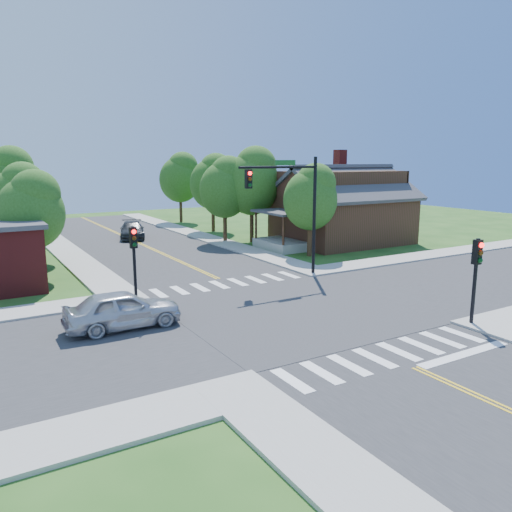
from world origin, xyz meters
TOP-DOWN VIEW (x-y plane):
  - ground at (0.00, 0.00)m, footprint 100.00×100.00m
  - road_ns at (0.00, 0.00)m, footprint 10.00×90.00m
  - road_ew at (0.00, 0.00)m, footprint 90.00×10.00m
  - intersection_patch at (0.00, 0.00)m, footprint 10.20×10.20m
  - sidewalk_ne at (15.82, 15.82)m, footprint 40.00×40.00m
  - crosswalk_north at (0.00, 6.20)m, footprint 8.85×2.00m
  - crosswalk_south at (0.00, -6.20)m, footprint 8.85×2.00m
  - centerline at (0.00, 0.00)m, footprint 0.30×90.00m
  - stop_bar at (2.50, -7.60)m, footprint 4.60×0.45m
  - signal_mast_ne at (3.91, 5.59)m, footprint 5.30×0.42m
  - signal_pole_se at (5.60, -5.62)m, footprint 0.34×0.42m
  - signal_pole_nw at (-5.60, 5.58)m, footprint 0.34×0.42m
  - house_ne at (15.11, 14.23)m, footprint 13.05×8.80m
  - tree_e_a at (9.18, 10.62)m, footprint 4.00×3.80m
  - tree_e_b at (8.81, 18.43)m, footprint 4.82×4.58m
  - tree_e_c at (8.78, 25.97)m, footprint 4.51×4.29m
  - tree_e_d at (8.85, 34.49)m, footprint 4.65×4.41m
  - tree_w_a at (-9.25, 12.91)m, footprint 3.83×3.64m
  - tree_w_b at (-9.10, 20.01)m, footprint 4.06×3.86m
  - tree_w_c at (-9.09, 27.70)m, footprint 4.82×4.57m
  - tree_w_d at (-8.91, 36.52)m, footprint 4.13×3.92m
  - tree_house at (6.77, 19.50)m, footprint 4.34×4.12m
  - tree_bldg at (-8.30, 18.09)m, footprint 3.59×3.41m
  - car_silver at (-7.38, 1.66)m, footprint 2.07×4.86m
  - car_dgrey at (0.33, 25.46)m, footprint 4.84×6.24m

SIDE VIEW (x-z plane):
  - ground at x=0.00m, z-range 0.00..0.00m
  - intersection_patch at x=0.00m, z-range -0.03..0.03m
  - stop_bar at x=2.50m, z-range -0.05..0.05m
  - road_ns at x=0.00m, z-range 0.00..0.04m
  - road_ew at x=0.00m, z-range 0.01..0.04m
  - crosswalk_north at x=0.00m, z-range 0.04..0.05m
  - crosswalk_south at x=0.00m, z-range 0.04..0.05m
  - centerline at x=0.00m, z-range 0.04..0.05m
  - sidewalk_ne at x=15.82m, z-range 0.00..0.14m
  - car_dgrey at x=0.33m, z-range 0.00..1.49m
  - car_silver at x=-7.38m, z-range 0.00..1.64m
  - signal_pole_se at x=5.60m, z-range 0.76..4.56m
  - signal_pole_nw at x=-5.60m, z-range 0.76..4.56m
  - house_ne at x=15.11m, z-range -0.23..6.88m
  - tree_bldg at x=-8.30m, z-range 0.94..7.05m
  - tree_w_a at x=-9.25m, z-range 1.01..7.51m
  - tree_e_a at x=9.18m, z-range 1.05..7.85m
  - tree_w_b at x=-9.10m, z-range 1.07..7.97m
  - tree_w_d at x=-8.91m, z-range 1.09..8.11m
  - tree_house at x=6.77m, z-range 1.14..8.52m
  - signal_mast_ne at x=3.91m, z-range 1.25..8.45m
  - tree_e_c at x=8.78m, z-range 1.19..8.86m
  - tree_e_d at x=8.85m, z-range 1.23..9.13m
  - tree_w_c at x=-9.09m, z-range 1.27..9.46m
  - tree_e_b at x=8.81m, z-range 1.27..9.46m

